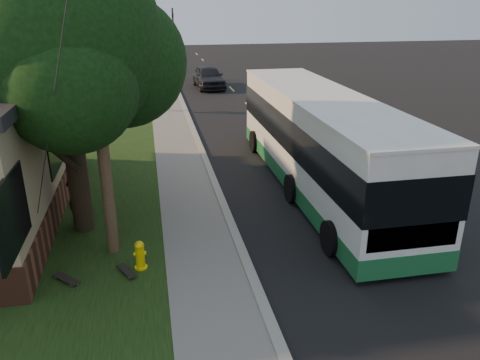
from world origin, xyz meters
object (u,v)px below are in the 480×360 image
(bare_tree_far, at_px, (134,54))
(traffic_signal, at_px, (174,35))
(skateboarder, at_px, (77,195))
(distant_car, at_px, (209,77))
(utility_pole, at_px, (94,76))
(fire_hydrant, at_px, (140,255))
(transit_bus, at_px, (320,140))
(skateboard_spare, at_px, (66,279))
(leafy_tree, at_px, (62,45))
(skateboard_main, at_px, (127,271))
(bare_tree_near, at_px, (123,75))

(bare_tree_far, bearing_deg, traffic_signal, 48.81)
(skateboarder, height_order, distant_car, skateboarder)
(utility_pole, bearing_deg, distant_car, 76.54)
(fire_hydrant, xyz_separation_m, utility_pole, (-0.71, 0.99, 4.20))
(transit_bus, distance_m, skateboard_spare, 9.24)
(fire_hydrant, height_order, bare_tree_far, bare_tree_far)
(leafy_tree, bearing_deg, skateboarder, 130.81)
(bare_tree_far, bearing_deg, skateboarder, -92.86)
(leafy_tree, distance_m, skateboard_main, 5.91)
(leafy_tree, bearing_deg, skateboard_main, -66.48)
(skateboarder, bearing_deg, transit_bus, -142.09)
(transit_bus, xyz_separation_m, skateboard_spare, (-7.87, -4.56, -1.64))
(bare_tree_far, bearing_deg, fire_hydrant, -89.24)
(utility_pole, height_order, skateboard_main, utility_pole)
(transit_bus, bearing_deg, leafy_tree, -167.85)
(utility_pole, relative_size, traffic_signal, 1.65)
(fire_hydrant, height_order, skateboard_main, fire_hydrant)
(skateboard_main, xyz_separation_m, distant_car, (5.34, 24.98, 0.70))
(traffic_signal, relative_size, skateboard_spare, 7.75)
(skateboard_main, bearing_deg, bare_tree_far, 90.11)
(utility_pole, xyz_separation_m, skateboard_spare, (-1.02, -1.24, -4.51))
(fire_hydrant, height_order, distant_car, distant_car)
(skateboarder, relative_size, distant_car, 0.38)
(distant_car, bearing_deg, traffic_signal, 98.89)
(leafy_tree, bearing_deg, utility_pole, -62.40)
(leafy_tree, bearing_deg, distant_car, 73.49)
(leafy_tree, height_order, bare_tree_near, leafy_tree)
(skateboarder, bearing_deg, distant_car, -79.57)
(bare_tree_far, height_order, traffic_signal, traffic_signal)
(skateboard_main, bearing_deg, fire_hydrant, 26.95)
(fire_hydrant, bearing_deg, utility_pole, 125.38)
(skateboard_main, bearing_deg, utility_pole, 107.27)
(bare_tree_near, bearing_deg, skateboard_main, -88.24)
(skateboard_main, bearing_deg, transit_bus, 34.64)
(distant_car, bearing_deg, bare_tree_far, 133.33)
(bare_tree_far, distance_m, skateboard_main, 30.23)
(leafy_tree, bearing_deg, traffic_signal, 81.53)
(bare_tree_far, xyz_separation_m, traffic_signal, (3.50, 4.00, 1.16))
(skateboard_main, bearing_deg, leafy_tree, 113.52)
(utility_pole, distance_m, distant_car, 24.78)
(utility_pole, distance_m, leafy_tree, 1.94)
(traffic_signal, relative_size, skateboard_main, 7.18)
(fire_hydrant, xyz_separation_m, transit_bus, (6.15, 4.31, 1.33))
(transit_bus, relative_size, skateboard_spare, 17.26)
(leafy_tree, relative_size, transit_bus, 0.64)
(leafy_tree, xyz_separation_m, skateboarder, (-0.18, 0.21, -4.19))
(bare_tree_near, height_order, traffic_signal, traffic_signal)
(leafy_tree, bearing_deg, fire_hydrant, -59.33)
(bare_tree_far, height_order, transit_bus, bare_tree_far)
(fire_hydrant, xyz_separation_m, skateboard_main, (-0.34, -0.17, -0.31))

